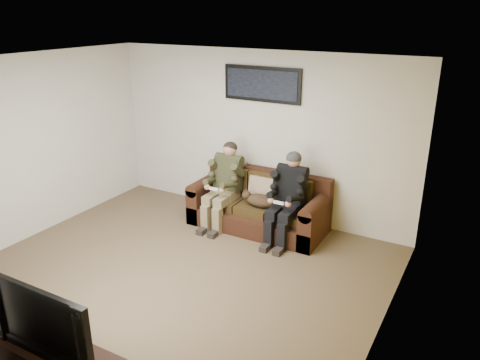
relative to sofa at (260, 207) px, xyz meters
The scene contains 14 objects.
floor 1.87m from the sofa, 98.65° to the right, with size 5.00×5.00×0.00m, color brown.
ceiling 2.94m from the sofa, 98.65° to the right, with size 5.00×5.00×0.00m, color silver.
wall_back 1.11m from the sofa, 123.01° to the left, with size 5.00×5.00×0.00m, color beige.
wall_left 3.47m from the sofa, 146.72° to the right, with size 4.50×4.50×0.00m, color beige.
wall_right 3.04m from the sofa, 39.36° to the right, with size 4.50×4.50×0.00m, color beige.
accent_wall_right 3.03m from the sofa, 39.49° to the right, with size 4.50×4.50×0.00m, color #A98610.
sofa is the anchor object (origin of this frame).
throw_pillow 0.28m from the sofa, 90.00° to the left, with size 0.39×0.11×0.37m, color #A08268.
throw_blanket 0.85m from the sofa, 157.44° to the left, with size 0.42×0.20×0.07m, color gray.
person_left 0.67m from the sofa, 162.03° to the right, with size 0.51×0.87×1.26m.
person_right 0.68m from the sofa, 17.93° to the right, with size 0.51×0.86×1.27m.
cat 0.28m from the sofa, 66.30° to the right, with size 0.66×0.26×0.24m.
framed_poster 1.84m from the sofa, 116.97° to the left, with size 1.25×0.05×0.52m.
television 3.80m from the sofa, 90.96° to the right, with size 1.19×0.16×0.68m, color black.
Camera 1 is at (3.22, -4.02, 3.17)m, focal length 35.00 mm.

